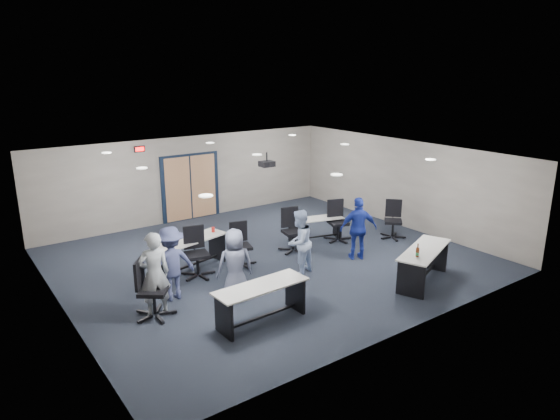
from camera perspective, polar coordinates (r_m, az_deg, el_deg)
floor at (r=12.98m, az=-1.30°, el=-5.66°), size 10.00×10.00×0.00m
back_wall at (r=16.35m, az=-10.28°, el=3.60°), size 10.00×0.04×2.70m
front_wall at (r=9.37m, az=14.47°, el=-6.07°), size 10.00×0.04×2.70m
left_wall at (r=10.70m, az=-24.10°, el=-4.21°), size 0.04×9.00×2.70m
right_wall at (r=15.82m, az=13.81°, el=2.98°), size 0.04×9.00×2.70m
ceiling at (r=12.24m, az=-1.38°, el=6.17°), size 10.00×9.00×0.04m
double_door at (r=16.38m, az=-10.18°, el=2.55°), size 2.00×0.07×2.20m
exit_sign at (r=15.50m, az=-15.76°, el=6.72°), size 0.32×0.07×0.18m
ceiling_projector at (r=12.87m, az=-1.51°, el=5.31°), size 0.35×0.32×0.37m
ceiling_can_lights at (r=12.45m, az=-2.03°, el=6.19°), size 6.24×5.74×0.02m
table_front_left at (r=9.76m, az=-2.15°, el=-9.90°), size 1.93×0.71×0.77m
table_front_right at (r=11.91m, az=16.11°, el=-5.45°), size 2.11×1.37×1.12m
table_back_left at (r=12.40m, az=-10.12°, el=-4.35°), size 1.99×1.06×0.90m
table_back_right at (r=14.29m, az=4.05°, el=-1.74°), size 1.68×0.92×0.65m
chair_back_a at (r=11.91m, az=-9.45°, el=-4.85°), size 0.88×0.88×1.19m
chair_back_b at (r=12.42m, az=-4.47°, el=-4.02°), size 0.84×0.84×1.10m
chair_back_c at (r=13.34m, az=1.54°, el=-2.35°), size 0.88×0.88×1.18m
chair_back_d at (r=14.26m, az=6.67°, el=-1.27°), size 0.93×0.93×1.16m
chair_loose_left at (r=10.23m, az=-14.28°, el=-8.70°), size 1.06×1.06×1.21m
chair_loose_right at (r=14.75m, az=12.82°, el=-1.10°), size 0.98×0.98×1.11m
person_gray at (r=10.20m, az=-14.19°, el=-7.13°), size 0.67×0.48×1.74m
person_plaid at (r=10.58m, az=-5.16°, el=-6.28°), size 0.88×0.69×1.58m
person_lightblue at (r=11.87m, az=2.19°, el=-3.70°), size 0.92×0.81×1.58m
person_navy at (r=12.93m, az=8.95°, el=-2.09°), size 1.03×0.81×1.64m
person_back at (r=10.83m, az=-12.34°, el=-5.98°), size 1.05×0.62×1.61m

